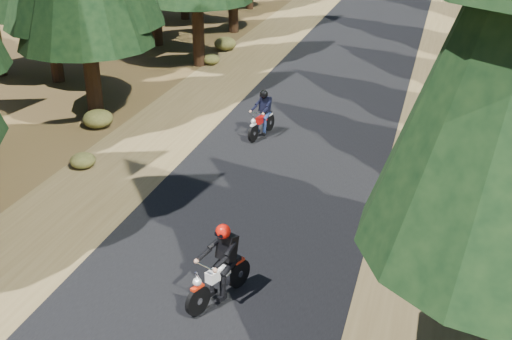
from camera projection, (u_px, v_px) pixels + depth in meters
The scene contains 7 objects.
ground at pixel (238, 237), 15.36m from camera, with size 120.00×120.00×0.00m, color #4C391B.
road at pixel (288, 156), 19.71m from camera, with size 6.00×100.00×0.01m, color black.
shoulder_l at pixel (151, 140), 20.89m from camera, with size 3.20×100.00×0.01m, color brown.
shoulder_r at pixel (443, 175), 18.52m from camera, with size 3.20×100.00×0.01m, color brown.
understory_shrubs at pixel (311, 114), 22.34m from camera, with size 15.05×30.66×0.70m.
rider_lead at pixel (219, 277), 12.85m from camera, with size 1.25×1.95×1.67m.
rider_follow at pixel (262, 121), 21.03m from camera, with size 0.87×1.80×1.54m.
Camera 1 is at (4.18, -12.59, 7.91)m, focal length 45.00 mm.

